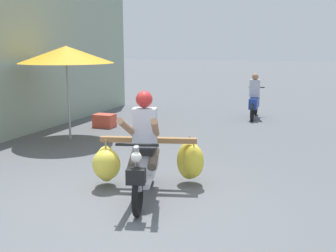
# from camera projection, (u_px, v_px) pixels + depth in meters

# --- Properties ---
(ground_plane) EXTENTS (120.00, 120.00, 0.00)m
(ground_plane) POSITION_uv_depth(u_px,v_px,m) (127.00, 214.00, 5.24)
(ground_plane) COLOR #56595E
(motorbike_main_loaded) EXTENTS (1.76, 1.97, 1.58)m
(motorbike_main_loaded) POSITION_uv_depth(u_px,v_px,m) (147.00, 158.00, 6.01)
(motorbike_main_loaded) COLOR black
(motorbike_main_loaded) RESTS_ON ground
(motorbike_distant_ahead_left) EXTENTS (0.50, 1.62, 1.40)m
(motorbike_distant_ahead_left) POSITION_uv_depth(u_px,v_px,m) (254.00, 100.00, 12.14)
(motorbike_distant_ahead_left) COLOR black
(motorbike_distant_ahead_left) RESTS_ON ground
(market_umbrella_near_shop) EXTENTS (2.22, 2.22, 2.21)m
(market_umbrella_near_shop) POSITION_uv_depth(u_px,v_px,m) (66.00, 55.00, 9.17)
(market_umbrella_near_shop) COLOR #99999E
(market_umbrella_near_shop) RESTS_ON ground
(produce_crate) EXTENTS (0.56, 0.40, 0.36)m
(produce_crate) POSITION_uv_depth(u_px,v_px,m) (104.00, 121.00, 10.92)
(produce_crate) COLOR #CC4C38
(produce_crate) RESTS_ON ground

